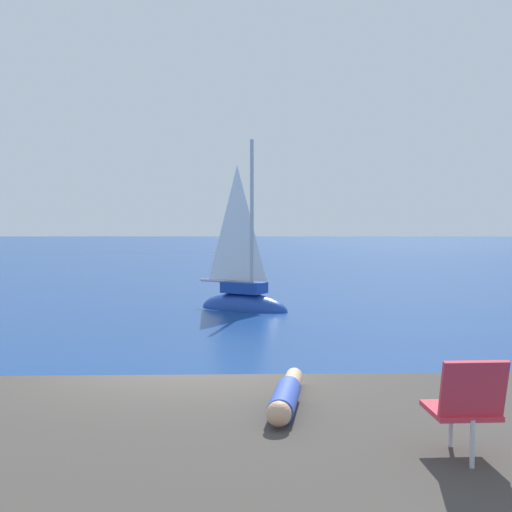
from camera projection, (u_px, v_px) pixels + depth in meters
ground_plane at (191, 446)px, 8.86m from camera, size 160.00×160.00×0.00m
shore_ledge at (310, 485)px, 6.22m from camera, size 7.44×4.29×1.05m
boulder_seaward at (410, 448)px, 8.76m from camera, size 0.69×0.83×0.47m
sailboat_near at (244, 299)px, 21.40m from camera, size 3.04×2.32×5.57m
person_sunbather at (286, 396)px, 6.74m from camera, size 0.41×1.76×0.25m
beach_chair at (466, 403)px, 5.29m from camera, size 0.52×0.63×0.80m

